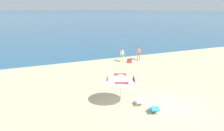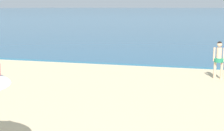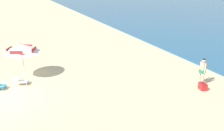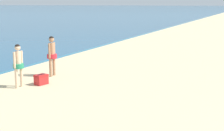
{
  "view_description": "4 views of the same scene",
  "coord_description": "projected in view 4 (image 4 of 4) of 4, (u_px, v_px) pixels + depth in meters",
  "views": [
    {
      "loc": [
        -8.41,
        -9.44,
        6.17
      ],
      "look_at": [
        -1.08,
        7.25,
        1.05
      ],
      "focal_mm": 32.59,
      "sensor_mm": 36.0,
      "label": 1
    },
    {
      "loc": [
        1.58,
        -3.99,
        3.16
      ],
      "look_at": [
        -1.1,
        5.63,
        1.43
      ],
      "focal_mm": 54.76,
      "sensor_mm": 36.0,
      "label": 2
    },
    {
      "loc": [
        11.99,
        1.76,
        5.7
      ],
      "look_at": [
        -0.22,
        6.49,
        1.08
      ],
      "focal_mm": 35.52,
      "sensor_mm": 36.0,
      "label": 3
    },
    {
      "loc": [
        -7.91,
        3.34,
        3.18
      ],
      "look_at": [
        1.24,
        7.29,
        1.32
      ],
      "focal_mm": 53.66,
      "sensor_mm": 36.0,
      "label": 4
    }
  ],
  "objects": [
    {
      "name": "person_standing_near_shore",
      "position": [
        52.0,
        53.0,
        14.65
      ],
      "size": [
        0.52,
        0.43,
        1.77
      ],
      "color": "tan",
      "rests_on": "ground"
    },
    {
      "name": "person_standing_beside",
      "position": [
        18.0,
        63.0,
        12.66
      ],
      "size": [
        0.5,
        0.41,
        1.66
      ],
      "color": "beige",
      "rests_on": "ground"
    },
    {
      "name": "cooler_box",
      "position": [
        41.0,
        79.0,
        13.24
      ],
      "size": [
        0.56,
        0.46,
        0.43
      ],
      "color": "red",
      "rests_on": "ground"
    }
  ]
}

